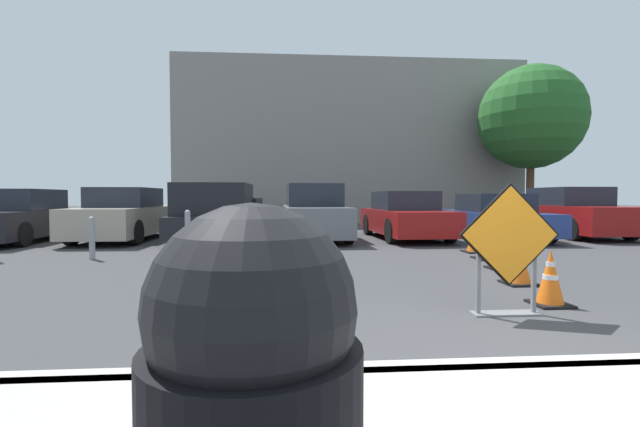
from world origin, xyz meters
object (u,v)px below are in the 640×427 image
at_px(parked_car_fifth, 495,217).
at_px(bollard_second, 92,237).
at_px(traffic_cone_nearest, 550,278).
at_px(traffic_cone_third, 500,248).
at_px(parked_car_second, 125,216).
at_px(traffic_cone_fifth, 476,236).
at_px(bollard_nearest, 188,233).
at_px(parked_car_fourth, 405,216).
at_px(road_closed_sign, 509,246).
at_px(pickup_truck, 220,215).
at_px(parked_car_nearest, 20,218).
at_px(trash_bin, 253,411).
at_px(traffic_cone_second, 519,264).
at_px(parked_car_sixth, 570,213).
at_px(parked_car_third, 314,214).
at_px(traffic_cone_fourth, 488,241).

xyz_separation_m(parked_car_fifth, bollard_second, (-10.11, -3.67, -0.18)).
relative_size(traffic_cone_nearest, parked_car_fifth, 0.14).
height_order(traffic_cone_third, parked_car_second, parked_car_second).
xyz_separation_m(traffic_cone_fifth, bollard_nearest, (-6.22, -0.49, 0.15)).
bearing_deg(traffic_cone_third, parked_car_fourth, 91.89).
relative_size(road_closed_sign, pickup_truck, 0.25).
xyz_separation_m(traffic_cone_third, parked_car_nearest, (-11.11, 5.35, 0.30)).
bearing_deg(trash_bin, parked_car_nearest, 123.01).
height_order(traffic_cone_second, traffic_cone_third, traffic_cone_third).
bearing_deg(traffic_cone_third, parked_car_second, 146.23).
xyz_separation_m(traffic_cone_third, parked_car_sixth, (5.29, 5.88, 0.35)).
height_order(parked_car_fifth, parked_car_sixth, parked_car_sixth).
xyz_separation_m(road_closed_sign, traffic_cone_second, (0.99, 1.54, -0.45)).
distance_m(parked_car_fourth, parked_car_fifth, 2.74).
distance_m(traffic_cone_second, trash_bin, 5.82).
distance_m(road_closed_sign, parked_car_fourth, 8.33).
xyz_separation_m(parked_car_nearest, parked_car_sixth, (16.40, 0.52, 0.05)).
distance_m(parked_car_fifth, bollard_second, 10.76).
bearing_deg(bollard_second, pickup_truck, 63.93).
distance_m(road_closed_sign, parked_car_second, 10.96).
distance_m(parked_car_second, bollard_nearest, 4.75).
xyz_separation_m(parked_car_third, parked_car_sixth, (8.20, 0.52, -0.02)).
bearing_deg(parked_car_third, pickup_truck, -6.89).
height_order(traffic_cone_nearest, parked_car_second, parked_car_second).
height_order(parked_car_third, parked_car_fifth, parked_car_third).
height_order(traffic_cone_second, parked_car_fifth, parked_car_fifth).
height_order(parked_car_fourth, trash_bin, parked_car_fourth).
bearing_deg(bollard_second, traffic_cone_nearest, -30.78).
bearing_deg(traffic_cone_nearest, trash_bin, -131.04).
distance_m(pickup_truck, parked_car_sixth, 10.94).
xyz_separation_m(parked_car_fourth, bollard_second, (-7.38, -3.75, -0.20)).
relative_size(pickup_truck, parked_car_sixth, 1.16).
distance_m(parked_car_third, parked_car_fourth, 2.73).
relative_size(pickup_truck, parked_car_fourth, 1.25).
height_order(parked_car_nearest, parked_car_fifth, parked_car_nearest).
bearing_deg(traffic_cone_second, bollard_second, 157.65).
bearing_deg(parked_car_third, parked_car_fifth, 178.02).
relative_size(traffic_cone_fifth, parked_car_third, 0.17).
distance_m(trash_bin, bollard_nearest, 7.92).
bearing_deg(pickup_truck, traffic_cone_fifth, 151.99).
xyz_separation_m(traffic_cone_fifth, parked_car_fourth, (-0.72, 3.26, 0.29)).
bearing_deg(parked_car_nearest, traffic_cone_nearest, 140.78).
bearing_deg(traffic_cone_nearest, pickup_truck, 121.95).
relative_size(traffic_cone_fourth, parked_car_fifth, 0.16).
bearing_deg(bollard_second, parked_car_third, 38.29).
distance_m(parked_car_fourth, bollard_nearest, 6.66).
xyz_separation_m(pickup_truck, bollard_second, (-1.91, -3.90, -0.27)).
xyz_separation_m(pickup_truck, parked_car_sixth, (10.94, 0.28, -0.01)).
relative_size(traffic_cone_fifth, parked_car_fifth, 0.16).
xyz_separation_m(parked_car_nearest, parked_car_second, (2.73, 0.25, 0.03)).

